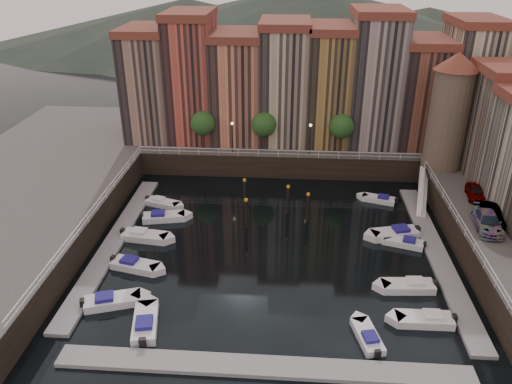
# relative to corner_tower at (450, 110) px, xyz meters

# --- Properties ---
(ground) EXTENTS (200.00, 200.00, 0.00)m
(ground) POSITION_rel_corner_tower_xyz_m (-20.00, -14.50, -10.19)
(ground) COLOR black
(ground) RESTS_ON ground
(quay_far) EXTENTS (80.00, 20.00, 3.00)m
(quay_far) POSITION_rel_corner_tower_xyz_m (-20.00, 11.50, -8.69)
(quay_far) COLOR black
(quay_far) RESTS_ON ground
(dock_left) EXTENTS (2.00, 28.00, 0.35)m
(dock_left) POSITION_rel_corner_tower_xyz_m (-36.20, -15.50, -10.02)
(dock_left) COLOR gray
(dock_left) RESTS_ON ground
(dock_right) EXTENTS (2.00, 28.00, 0.35)m
(dock_right) POSITION_rel_corner_tower_xyz_m (-3.80, -15.50, -10.02)
(dock_right) COLOR gray
(dock_right) RESTS_ON ground
(dock_near) EXTENTS (30.00, 2.00, 0.35)m
(dock_near) POSITION_rel_corner_tower_xyz_m (-20.00, -31.50, -10.02)
(dock_near) COLOR gray
(dock_near) RESTS_ON ground
(mountains) EXTENTS (145.00, 100.00, 18.00)m
(mountains) POSITION_rel_corner_tower_xyz_m (-18.28, 95.50, -2.28)
(mountains) COLOR #2D382D
(mountains) RESTS_ON ground
(far_terrace) EXTENTS (48.70, 10.30, 17.50)m
(far_terrace) POSITION_rel_corner_tower_xyz_m (-16.69, 9.00, 0.76)
(far_terrace) COLOR #93725E
(far_terrace) RESTS_ON quay_far
(corner_tower) EXTENTS (5.20, 5.20, 13.80)m
(corner_tower) POSITION_rel_corner_tower_xyz_m (0.00, 0.00, 0.00)
(corner_tower) COLOR #6B5B4C
(corner_tower) RESTS_ON quay_right
(promenade_trees) EXTENTS (21.20, 3.20, 5.20)m
(promenade_trees) POSITION_rel_corner_tower_xyz_m (-21.33, 3.70, -3.61)
(promenade_trees) COLOR black
(promenade_trees) RESTS_ON quay_far
(street_lamps) EXTENTS (10.36, 0.36, 4.18)m
(street_lamps) POSITION_rel_corner_tower_xyz_m (-21.00, 2.70, -4.30)
(street_lamps) COLOR black
(street_lamps) RESTS_ON quay_far
(railings) EXTENTS (36.08, 34.04, 0.52)m
(railings) POSITION_rel_corner_tower_xyz_m (-20.00, -9.62, -6.41)
(railings) COLOR white
(railings) RESTS_ON ground
(gangway) EXTENTS (2.78, 8.32, 3.73)m
(gangway) POSITION_rel_corner_tower_xyz_m (-2.90, -4.50, -8.28)
(gangway) COLOR white
(gangway) RESTS_ON ground
(mooring_pilings) EXTENTS (7.55, 5.30, 3.78)m
(mooring_pilings) POSITION_rel_corner_tower_xyz_m (-20.39, -8.95, -8.54)
(mooring_pilings) COLOR black
(mooring_pilings) RESTS_ON ground
(boat_left_0) EXTENTS (5.06, 3.16, 1.14)m
(boat_left_0) POSITION_rel_corner_tower_xyz_m (-33.22, -25.26, -9.81)
(boat_left_0) COLOR silver
(boat_left_0) RESTS_ON ground
(boat_left_1) EXTENTS (4.96, 2.77, 1.11)m
(boat_left_1) POSITION_rel_corner_tower_xyz_m (-32.81, -19.92, -9.82)
(boat_left_1) COLOR silver
(boat_left_1) RESTS_ON ground
(boat_left_2) EXTENTS (5.14, 2.40, 1.16)m
(boat_left_2) POSITION_rel_corner_tower_xyz_m (-33.34, -14.70, -9.80)
(boat_left_2) COLOR silver
(boat_left_2) RESTS_ON ground
(boat_left_3) EXTENTS (5.01, 2.68, 1.12)m
(boat_left_3) POSITION_rel_corner_tower_xyz_m (-32.38, -10.51, -9.82)
(boat_left_3) COLOR silver
(boat_left_3) RESTS_ON ground
(boat_left_4) EXTENTS (4.42, 2.76, 0.99)m
(boat_left_4) POSITION_rel_corner_tower_xyz_m (-33.30, -7.11, -9.86)
(boat_left_4) COLOR silver
(boat_left_4) RESTS_ON ground
(boat_right_0) EXTENTS (4.81, 1.79, 1.10)m
(boat_right_0) POSITION_rel_corner_tower_xyz_m (-7.23, -25.74, -9.82)
(boat_right_0) COLOR silver
(boat_right_0) RESTS_ON ground
(boat_right_1) EXTENTS (4.92, 2.07, 1.12)m
(boat_right_1) POSITION_rel_corner_tower_xyz_m (-7.66, -21.36, -9.82)
(boat_right_1) COLOR silver
(boat_right_1) RESTS_ON ground
(boat_right_2) EXTENTS (4.25, 2.62, 0.95)m
(boat_right_2) POSITION_rel_corner_tower_xyz_m (-6.61, -13.94, -9.87)
(boat_right_2) COLOR silver
(boat_right_2) RESTS_ON ground
(boat_right_3) EXTENTS (5.36, 3.05, 1.20)m
(boat_right_3) POSITION_rel_corner_tower_xyz_m (-7.24, -12.32, -9.79)
(boat_right_3) COLOR silver
(boat_right_3) RESTS_ON ground
(boat_right_4) EXTENTS (4.18, 2.60, 0.94)m
(boat_right_4) POSITION_rel_corner_tower_xyz_m (-7.70, -4.28, -9.88)
(boat_right_4) COLOR silver
(boat_right_4) RESTS_ON ground
(boat_near_0) EXTENTS (2.76, 5.26, 1.18)m
(boat_near_0) POSITION_rel_corner_tower_xyz_m (-29.59, -27.83, -9.80)
(boat_near_0) COLOR silver
(boat_near_0) RESTS_ON ground
(boat_near_3) EXTENTS (2.36, 4.27, 0.96)m
(boat_near_3) POSITION_rel_corner_tower_xyz_m (-12.11, -28.06, -9.87)
(boat_near_3) COLOR silver
(boat_near_3) RESTS_ON ground
(car_a) EXTENTS (2.14, 4.20, 1.37)m
(car_a) POSITION_rel_corner_tower_xyz_m (1.37, -8.70, -6.51)
(car_a) COLOR gray
(car_a) RESTS_ON quay_right
(car_b) EXTENTS (1.84, 4.76, 1.55)m
(car_b) POSITION_rel_corner_tower_xyz_m (1.11, -13.93, -6.42)
(car_b) COLOR gray
(car_b) RESTS_ON quay_right
(car_c) EXTENTS (2.76, 5.57, 1.56)m
(car_c) POSITION_rel_corner_tower_xyz_m (0.41, -15.34, -6.42)
(car_c) COLOR gray
(car_c) RESTS_ON quay_right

